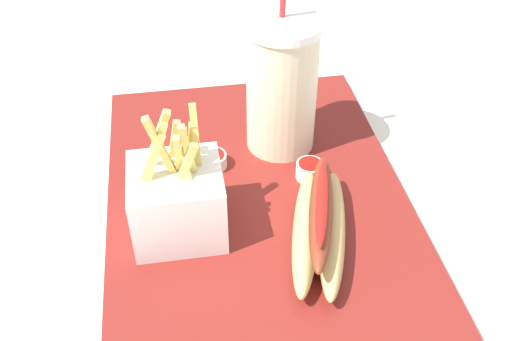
% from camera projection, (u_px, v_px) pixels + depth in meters
% --- Properties ---
extents(ground_plane, '(2.40, 2.40, 0.02)m').
position_uv_depth(ground_plane, '(256.00, 208.00, 0.71)').
color(ground_plane, silver).
extents(food_tray, '(0.47, 0.34, 0.02)m').
position_uv_depth(food_tray, '(256.00, 196.00, 0.69)').
color(food_tray, maroon).
rests_on(food_tray, ground_plane).
extents(soda_cup, '(0.09, 0.09, 0.27)m').
position_uv_depth(soda_cup, '(282.00, 86.00, 0.70)').
color(soda_cup, beige).
rests_on(soda_cup, food_tray).
extents(fries_basket, '(0.09, 0.10, 0.15)m').
position_uv_depth(fries_basket, '(177.00, 199.00, 0.61)').
color(fries_basket, white).
rests_on(fries_basket, food_tray).
extents(hot_dog_1, '(0.19, 0.10, 0.06)m').
position_uv_depth(hot_dog_1, '(319.00, 225.00, 0.61)').
color(hot_dog_1, tan).
rests_on(hot_dog_1, food_tray).
extents(ketchup_cup_1, '(0.03, 0.03, 0.02)m').
position_uv_depth(ketchup_cup_1, '(212.00, 160.00, 0.71)').
color(ketchup_cup_1, white).
rests_on(ketchup_cup_1, food_tray).
extents(ketchup_cup_2, '(0.03, 0.03, 0.02)m').
position_uv_depth(ketchup_cup_2, '(310.00, 170.00, 0.70)').
color(ketchup_cup_2, white).
rests_on(ketchup_cup_2, food_tray).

